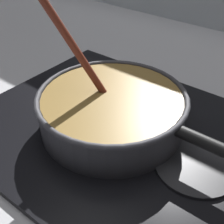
# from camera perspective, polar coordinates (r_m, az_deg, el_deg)

# --- Properties ---
(ground) EXTENTS (2.40, 1.60, 0.04)m
(ground) POSITION_cam_1_polar(r_m,az_deg,el_deg) (0.62, -12.67, -8.26)
(ground) COLOR #B7B7BC
(hob_plate) EXTENTS (0.56, 0.48, 0.01)m
(hob_plate) POSITION_cam_1_polar(r_m,az_deg,el_deg) (0.63, -0.00, -3.05)
(hob_plate) COLOR black
(hob_plate) RESTS_ON ground
(burner_ring) EXTENTS (0.18, 0.18, 0.01)m
(burner_ring) POSITION_cam_1_polar(r_m,az_deg,el_deg) (0.62, -0.00, -2.34)
(burner_ring) COLOR #592D0C
(burner_ring) RESTS_ON hob_plate
(spare_burner) EXTENTS (0.14, 0.14, 0.01)m
(spare_burner) POSITION_cam_1_polar(r_m,az_deg,el_deg) (0.56, 15.23, -9.62)
(spare_burner) COLOR #262628
(spare_burner) RESTS_ON hob_plate
(cooking_pan) EXTENTS (0.45, 0.29, 0.27)m
(cooking_pan) POSITION_cam_1_polar(r_m,az_deg,el_deg) (0.60, 0.10, 0.36)
(cooking_pan) COLOR #38383D
(cooking_pan) RESTS_ON hob_plate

